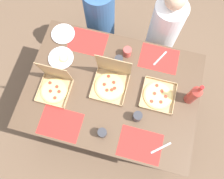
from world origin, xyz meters
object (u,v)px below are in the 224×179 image
at_px(pizza_box_edge_far, 54,87).
at_px(soda_bottle, 194,95).
at_px(cup_red, 119,61).
at_px(cup_spare, 102,133).
at_px(plate_near_right, 63,34).
at_px(cup_clear_right, 127,52).
at_px(cup_clear_left, 137,117).
at_px(diner_left_seat, 100,21).
at_px(plate_near_left, 61,58).
at_px(pizza_box_corner_right, 111,82).
at_px(diner_right_seat, 162,35).
at_px(pizza_box_corner_left, 158,95).

relative_size(pizza_box_edge_far, soda_bottle, 0.96).
xyz_separation_m(cup_red, cup_spare, (0.03, -0.68, -0.00)).
relative_size(plate_near_right, cup_clear_right, 2.53).
xyz_separation_m(cup_clear_left, diner_left_seat, (-0.63, 1.02, -0.27)).
bearing_deg(plate_near_left, diner_left_seat, 73.48).
distance_m(pizza_box_corner_right, diner_left_seat, 0.88).
height_order(pizza_box_edge_far, cup_clear_left, pizza_box_edge_far).
xyz_separation_m(cup_clear_left, diner_right_seat, (0.08, 1.02, -0.27)).
bearing_deg(pizza_box_corner_right, diner_left_seat, 112.91).
height_order(plate_near_left, cup_clear_right, cup_clear_right).
bearing_deg(diner_left_seat, cup_clear_left, -58.48).
relative_size(plate_near_left, cup_red, 2.53).
bearing_deg(soda_bottle, diner_left_seat, 144.61).
height_order(plate_near_right, cup_clear_left, cup_clear_left).
bearing_deg(pizza_box_corner_right, cup_red, 85.54).
xyz_separation_m(pizza_box_corner_left, plate_near_left, (-0.96, 0.13, -0.00)).
distance_m(pizza_box_corner_right, cup_clear_left, 0.39).
height_order(cup_red, cup_clear_left, cup_clear_left).
bearing_deg(pizza_box_corner_left, diner_left_seat, 134.58).
bearing_deg(diner_left_seat, pizza_box_corner_left, -45.42).
height_order(soda_bottle, cup_red, soda_bottle).
height_order(pizza_box_corner_right, soda_bottle, pizza_box_corner_right).
xyz_separation_m(pizza_box_corner_left, cup_red, (-0.42, 0.23, 0.04)).
bearing_deg(cup_clear_left, cup_red, 120.92).
bearing_deg(soda_bottle, cup_clear_right, 155.18).
height_order(plate_near_left, soda_bottle, soda_bottle).
height_order(pizza_box_corner_right, pizza_box_edge_far, pizza_box_corner_right).
bearing_deg(pizza_box_corner_right, cup_clear_right, 77.64).
bearing_deg(diner_right_seat, pizza_box_corner_right, -115.96).
distance_m(pizza_box_edge_far, diner_right_seat, 1.30).
bearing_deg(pizza_box_corner_right, soda_bottle, 2.98).
bearing_deg(soda_bottle, cup_red, 164.96).
relative_size(cup_spare, diner_left_seat, 0.08).
height_order(plate_near_left, cup_red, cup_red).
distance_m(pizza_box_corner_left, cup_clear_left, 0.28).
bearing_deg(diner_right_seat, soda_bottle, -65.65).
bearing_deg(cup_clear_right, diner_right_seat, 55.48).
distance_m(cup_clear_left, cup_clear_right, 0.62).
bearing_deg(plate_near_right, diner_left_seat, 56.47).
bearing_deg(diner_right_seat, cup_clear_right, -124.52).
bearing_deg(plate_near_left, pizza_box_edge_far, -81.18).
height_order(soda_bottle, diner_left_seat, diner_left_seat).
bearing_deg(cup_spare, plate_near_right, 127.13).
height_order(pizza_box_edge_far, diner_left_seat, diner_left_seat).
bearing_deg(pizza_box_corner_left, plate_near_left, 172.13).
bearing_deg(cup_spare, cup_clear_right, 88.18).
height_order(cup_clear_right, diner_left_seat, diner_left_seat).
height_order(pizza_box_corner_right, cup_red, pizza_box_corner_right).
distance_m(pizza_box_corner_left, diner_right_seat, 0.81).
bearing_deg(cup_spare, cup_clear_left, 39.65).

